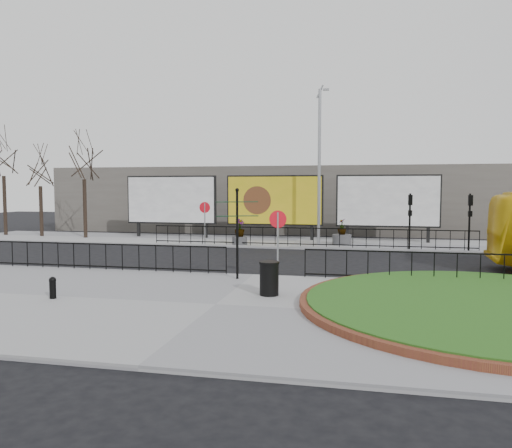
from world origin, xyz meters
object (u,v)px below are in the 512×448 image
(billboard_mid, at_px, (274,201))
(litter_bin, at_px, (269,278))
(lamp_post, at_px, (319,164))
(planter_a, at_px, (240,234))
(planter_c, at_px, (342,236))
(bollard, at_px, (53,287))
(fingerpost_sign, at_px, (237,224))

(billboard_mid, height_order, litter_bin, billboard_mid)
(lamp_post, relative_size, planter_a, 6.14)
(lamp_post, distance_m, litter_bin, 15.09)
(litter_bin, bearing_deg, planter_a, 107.83)
(litter_bin, bearing_deg, lamp_post, 89.03)
(planter_c, bearing_deg, lamp_post, 180.00)
(billboard_mid, bearing_deg, planter_a, -113.82)
(billboard_mid, bearing_deg, litter_bin, -80.48)
(lamp_post, height_order, bollard, lamp_post)
(litter_bin, xyz_separation_m, planter_a, (-4.23, 13.15, 0.08))
(lamp_post, xyz_separation_m, litter_bin, (-0.25, -14.50, -4.18))
(lamp_post, xyz_separation_m, planter_c, (1.35, -0.00, -4.22))
(billboard_mid, relative_size, planter_a, 4.12)
(lamp_post, relative_size, litter_bin, 8.86)
(fingerpost_sign, distance_m, planter_c, 12.52)
(bollard, distance_m, planter_a, 15.10)
(planter_a, bearing_deg, planter_c, 13.08)
(lamp_post, xyz_separation_m, planter_a, (-4.47, -1.35, -4.10))
(billboard_mid, height_order, planter_c, billboard_mid)
(billboard_mid, xyz_separation_m, litter_bin, (2.76, -16.47, -1.95))
(lamp_post, relative_size, planter_c, 6.14)
(billboard_mid, distance_m, bollard, 18.74)
(litter_bin, relative_size, planter_c, 0.69)
(litter_bin, height_order, planter_a, planter_a)
(planter_a, bearing_deg, bollard, -97.62)
(billboard_mid, bearing_deg, fingerpost_sign, -85.45)
(planter_a, bearing_deg, litter_bin, -72.17)
(fingerpost_sign, xyz_separation_m, planter_c, (3.24, 12.00, -1.50))
(billboard_mid, bearing_deg, lamp_post, -33.25)
(planter_a, bearing_deg, fingerpost_sign, -76.38)
(billboard_mid, distance_m, planter_c, 5.18)
(fingerpost_sign, relative_size, bollard, 5.03)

